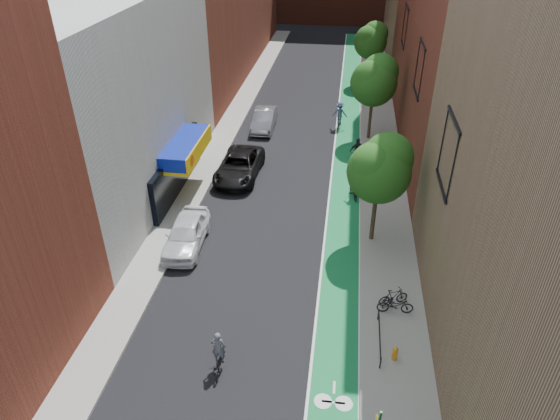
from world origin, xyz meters
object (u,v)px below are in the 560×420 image
at_px(cyclist_lane_near, 354,186).
at_px(cyclist_lane_far, 340,116).
at_px(cyclist_lane_mid, 357,157).
at_px(fire_hydrant, 395,353).
at_px(parked_car_silver, 264,119).
at_px(parked_car_black, 239,166).
at_px(parked_car_white, 186,233).
at_px(cyclist_lead, 219,357).

distance_m(cyclist_lane_near, cyclist_lane_far, 11.38).
xyz_separation_m(cyclist_lane_mid, cyclist_lane_far, (-1.50, 7.09, 0.22)).
bearing_deg(cyclist_lane_far, cyclist_lane_mid, 110.72).
bearing_deg(fire_hydrant, parked_car_silver, 111.67).
distance_m(cyclist_lane_mid, cyclist_lane_far, 7.25).
relative_size(parked_car_black, parked_car_silver, 1.21).
xyz_separation_m(parked_car_white, cyclist_lane_near, (9.07, 6.63, -0.01)).
xyz_separation_m(cyclist_lead, cyclist_lane_near, (5.27, 14.72, 0.17)).
xyz_separation_m(parked_car_black, fire_hydrant, (9.73, -15.11, -0.30)).
relative_size(parked_car_silver, fire_hydrant, 7.13).
relative_size(parked_car_black, cyclist_lane_mid, 2.59).
distance_m(parked_car_white, fire_hydrant, 12.86).
height_order(parked_car_white, cyclist_lane_mid, cyclist_lane_mid).
distance_m(parked_car_black, cyclist_lane_mid, 8.39).
relative_size(cyclist_lane_far, fire_hydrant, 3.31).
bearing_deg(parked_car_silver, cyclist_lane_mid, -39.29).
xyz_separation_m(parked_car_silver, fire_hydrant, (9.41, -23.68, -0.28)).
distance_m(parked_car_silver, cyclist_lead, 25.12).
distance_m(cyclist_lane_mid, fire_hydrant, 17.67).
distance_m(parked_car_white, cyclist_lane_far, 19.53).
bearing_deg(parked_car_black, parked_car_silver, 89.49).
height_order(parked_car_white, parked_car_black, parked_car_white).
height_order(cyclist_lead, fire_hydrant, cyclist_lead).
bearing_deg(cyclist_lead, cyclist_lane_mid, -111.29).
bearing_deg(parked_car_white, cyclist_lane_near, 33.72).
relative_size(cyclist_lane_near, cyclist_lane_mid, 0.88).
height_order(parked_car_black, cyclist_lane_mid, cyclist_lane_mid).
bearing_deg(cyclist_lane_near, parked_car_white, 21.41).
xyz_separation_m(parked_car_black, cyclist_lane_far, (6.52, 9.56, 0.26)).
bearing_deg(cyclist_lead, parked_car_white, -70.09).
height_order(parked_car_silver, cyclist_lane_mid, cyclist_lane_mid).
height_order(parked_car_white, cyclist_lead, cyclist_lead).
bearing_deg(parked_car_black, cyclist_lane_mid, 18.77).
xyz_separation_m(parked_car_silver, cyclist_lane_far, (6.20, 1.00, 0.27)).
height_order(parked_car_silver, fire_hydrant, parked_car_silver).
bearing_deg(cyclist_lane_far, parked_car_white, 75.43).
height_order(cyclist_lane_far, fire_hydrant, cyclist_lane_far).
xyz_separation_m(cyclist_lane_near, cyclist_lane_far, (-1.33, 11.30, 0.25)).
bearing_deg(parked_car_white, cyclist_lead, -67.31).
height_order(parked_car_silver, cyclist_lane_near, cyclist_lane_near).
distance_m(cyclist_lead, cyclist_lane_mid, 19.69).
distance_m(parked_car_black, fire_hydrant, 17.97).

